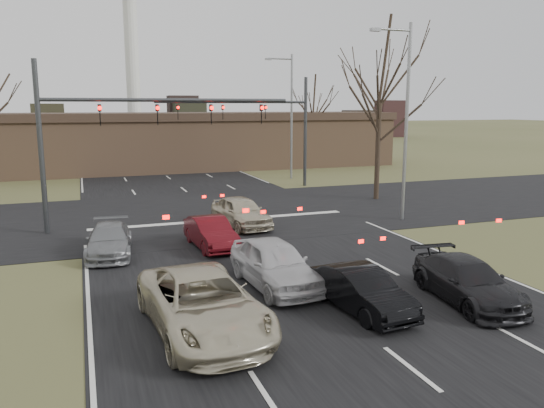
% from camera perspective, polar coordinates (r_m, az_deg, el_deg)
% --- Properties ---
extents(ground, '(360.00, 360.00, 0.00)m').
position_cam_1_polar(ground, '(16.17, 6.56, -11.00)').
color(ground, '#4C4F2A').
rests_on(ground, ground).
extents(road_main, '(14.00, 300.00, 0.02)m').
position_cam_1_polar(road_main, '(73.99, -14.59, 5.56)').
color(road_main, black).
rests_on(road_main, ground).
extents(road_cross, '(200.00, 14.00, 0.02)m').
position_cam_1_polar(road_cross, '(29.83, -6.31, -0.98)').
color(road_cross, black).
rests_on(road_cross, ground).
extents(building, '(42.40, 10.40, 5.30)m').
position_cam_1_polar(building, '(52.29, -10.21, 6.75)').
color(building, '#8D684C').
rests_on(building, ground).
extents(mast_arm_near, '(12.12, 0.24, 8.00)m').
position_cam_1_polar(mast_arm_near, '(26.50, -16.66, 8.24)').
color(mast_arm_near, '#383A3D').
rests_on(mast_arm_near, ground).
extents(mast_arm_far, '(11.12, 0.24, 8.00)m').
position_cam_1_polar(mast_arm_far, '(38.69, -0.26, 9.16)').
color(mast_arm_far, '#383A3D').
rests_on(mast_arm_far, ground).
extents(streetlight_right_near, '(2.34, 0.25, 10.00)m').
position_cam_1_polar(streetlight_right_near, '(28.16, 14.00, 9.52)').
color(streetlight_right_near, gray).
rests_on(streetlight_right_near, ground).
extents(streetlight_right_far, '(2.34, 0.25, 10.00)m').
position_cam_1_polar(streetlight_right_far, '(43.53, 1.90, 10.04)').
color(streetlight_right_far, gray).
rests_on(streetlight_right_far, ground).
extents(tree_right_near, '(6.90, 6.90, 11.50)m').
position_cam_1_polar(tree_right_near, '(34.53, 11.66, 15.24)').
color(tree_right_near, black).
rests_on(tree_right_near, ground).
extents(tree_right_far, '(5.40, 5.40, 9.00)m').
position_cam_1_polar(tree_right_far, '(53.12, 4.46, 11.57)').
color(tree_right_far, black).
rests_on(tree_right_far, ground).
extents(car_silver_suv, '(3.02, 5.87, 1.58)m').
position_cam_1_polar(car_silver_suv, '(14.31, -7.45, -10.54)').
color(car_silver_suv, beige).
rests_on(car_silver_suv, ground).
extents(car_white_sedan, '(2.14, 4.73, 1.58)m').
position_cam_1_polar(car_white_sedan, '(17.61, 0.28, -6.41)').
color(car_white_sedan, silver).
rests_on(car_white_sedan, ground).
extents(car_black_hatch, '(1.75, 3.99, 1.27)m').
position_cam_1_polar(car_black_hatch, '(15.80, 9.61, -9.14)').
color(car_black_hatch, black).
rests_on(car_black_hatch, ground).
extents(car_charcoal_sedan, '(2.35, 4.67, 1.30)m').
position_cam_1_polar(car_charcoal_sedan, '(17.38, 20.27, -7.78)').
color(car_charcoal_sedan, black).
rests_on(car_charcoal_sedan, ground).
extents(car_grey_ahead, '(2.14, 4.38, 1.23)m').
position_cam_1_polar(car_grey_ahead, '(22.29, -17.10, -3.73)').
color(car_grey_ahead, gray).
rests_on(car_grey_ahead, ground).
extents(car_red_ahead, '(1.65, 4.03, 1.30)m').
position_cam_1_polar(car_red_ahead, '(22.51, -6.59, -3.09)').
color(car_red_ahead, '#500B11').
rests_on(car_red_ahead, ground).
extents(car_silver_ahead, '(2.38, 4.64, 1.51)m').
position_cam_1_polar(car_silver_ahead, '(26.27, -3.36, -0.85)').
color(car_silver_ahead, beige).
rests_on(car_silver_ahead, ground).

